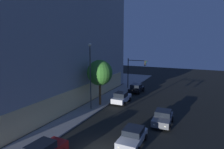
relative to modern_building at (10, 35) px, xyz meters
The scene contains 8 objects.
modern_building is the anchor object (origin of this frame).
traffic_light_far_corner 24.10m from the modern_building, 56.35° to the right, with size 0.32×4.28×6.13m.
street_lamp_sidewalk 18.51m from the modern_building, 95.12° to the right, with size 0.44×0.44×9.29m.
sidewalk_tree 18.94m from the modern_building, 88.06° to the right, with size 3.80×3.80×6.84m.
car_silver 29.14m from the modern_building, 106.76° to the right, with size 4.17×2.19×1.48m.
car_grey 29.77m from the modern_building, 94.57° to the right, with size 4.10×2.24×1.63m.
car_white 22.98m from the modern_building, 81.19° to the right, with size 4.25×2.19×1.76m.
car_black 25.17m from the modern_building, 63.26° to the right, with size 4.12×2.30×1.63m.
Camera 1 is at (-13.54, -7.36, 9.63)m, focal length 30.95 mm.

